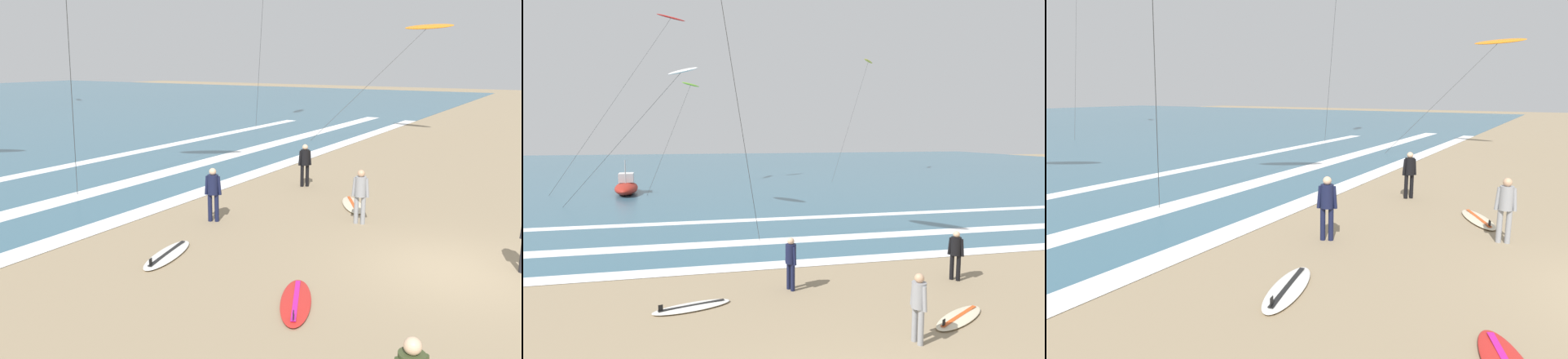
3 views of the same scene
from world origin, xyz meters
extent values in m
cube|color=white|center=(1.21, 9.26, 0.01)|extent=(56.14, 0.87, 0.01)
cube|color=white|center=(0.45, 12.58, 0.01)|extent=(59.36, 1.04, 0.01)
cube|color=white|center=(0.89, 17.31, 0.01)|extent=(47.62, 0.82, 0.01)
cylinder|color=black|center=(5.44, 6.59, 0.41)|extent=(0.13, 0.13, 0.82)
cylinder|color=black|center=(5.58, 6.44, 0.41)|extent=(0.13, 0.13, 0.82)
cylinder|color=black|center=(5.51, 6.52, 1.11)|extent=(0.32, 0.32, 0.58)
cylinder|color=black|center=(5.39, 6.66, 1.08)|extent=(0.16, 0.16, 0.56)
cylinder|color=black|center=(5.63, 6.38, 1.08)|extent=(0.16, 0.16, 0.56)
sphere|color=#DBB28E|center=(5.51, 6.52, 1.49)|extent=(0.21, 0.21, 0.21)
cylinder|color=#141938|center=(0.14, 6.92, 0.41)|extent=(0.13, 0.13, 0.82)
cylinder|color=#141938|center=(0.22, 6.74, 0.41)|extent=(0.13, 0.13, 0.82)
cylinder|color=#141938|center=(0.18, 6.83, 1.11)|extent=(0.32, 0.32, 0.58)
cylinder|color=#141938|center=(0.11, 7.00, 1.08)|extent=(0.14, 0.16, 0.56)
cylinder|color=#141938|center=(0.26, 6.66, 1.08)|extent=(0.14, 0.16, 0.56)
sphere|color=#DBB28E|center=(0.18, 6.83, 1.49)|extent=(0.21, 0.21, 0.21)
cylinder|color=gray|center=(2.17, 3.16, 0.41)|extent=(0.13, 0.13, 0.82)
cylinder|color=gray|center=(2.21, 2.97, 0.41)|extent=(0.13, 0.13, 0.82)
cylinder|color=gray|center=(2.19, 3.07, 1.11)|extent=(0.32, 0.32, 0.58)
cylinder|color=gray|center=(2.15, 3.25, 1.08)|extent=(0.11, 0.15, 0.56)
cylinder|color=gray|center=(2.22, 2.88, 1.08)|extent=(0.11, 0.15, 0.56)
sphere|color=tan|center=(2.19, 3.07, 1.49)|extent=(0.21, 0.21, 0.21)
ellipsoid|color=beige|center=(3.86, 3.94, 0.04)|extent=(2.12, 1.58, 0.09)
cube|color=#D84C19|center=(3.86, 3.94, 0.09)|extent=(1.59, 0.98, 0.01)
cube|color=black|center=(3.15, 3.52, 0.17)|extent=(0.11, 0.07, 0.16)
ellipsoid|color=silver|center=(-2.72, 6.08, 0.04)|extent=(2.18, 1.09, 0.09)
cube|color=black|center=(-2.72, 6.08, 0.09)|extent=(1.76, 0.53, 0.01)
cube|color=black|center=(-3.51, 5.88, 0.17)|extent=(0.12, 0.04, 0.16)
cylinder|color=#333333|center=(14.96, 39.26, 6.81)|extent=(8.11, 10.24, 13.63)
ellipsoid|color=orange|center=(20.97, 6.25, 6.55)|extent=(1.64, 3.29, 0.43)
cylinder|color=#333333|center=(18.46, 8.82, 3.27)|extent=(5.04, 5.17, 6.56)
cylinder|color=#333333|center=(18.05, 15.89, 8.91)|extent=(3.15, 3.14, 17.83)
camera|label=1|loc=(-11.85, -2.14, 4.66)|focal=36.40mm
camera|label=2|loc=(-2.67, -5.02, 4.63)|focal=28.96mm
camera|label=3|loc=(-9.20, 1.81, 3.61)|focal=31.04mm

